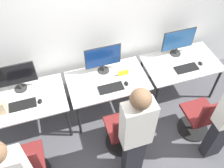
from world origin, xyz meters
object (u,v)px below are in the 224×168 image
keyboard_center (111,88)px  monitor_center (103,58)px  office_chair_center (123,132)px  mouse_center (126,83)px  keyboard_left (23,105)px  person_center (136,134)px  mouse_right (201,63)px  mouse_left (40,101)px  monitor_right (178,41)px  keyboard_right (186,68)px  monitor_left (16,76)px  office_chair_left (28,166)px  office_chair_right (200,118)px

keyboard_center → monitor_center: bearing=90.0°
office_chair_center → keyboard_center: bearing=90.5°
monitor_center → mouse_center: monitor_center is taller
keyboard_left → keyboard_center: bearing=-3.6°
person_center → mouse_right: person_center is taller
mouse_left → keyboard_center: size_ratio=0.24×
keyboard_center → person_center: person_center is taller
monitor_right → office_chair_center: bearing=-142.5°
keyboard_right → mouse_right: mouse_right is taller
monitor_left → keyboard_left: monitor_left is taller
keyboard_center → office_chair_left: bearing=-154.0°
keyboard_left → person_center: size_ratio=0.22×
monitor_left → office_chair_right: 2.72m
mouse_center → keyboard_right: mouse_center is taller
monitor_left → mouse_center: monitor_left is taller
office_chair_right → mouse_right: bearing=65.0°
monitor_right → monitor_left: bearing=180.0°
mouse_left → keyboard_right: bearing=-1.1°
monitor_left → office_chair_center: monitor_left is taller
mouse_center → monitor_left: bearing=165.4°
keyboard_left → monitor_right: (2.50, 0.32, 0.25)m
monitor_left → keyboard_left: 0.41m
mouse_left → monitor_center: (1.02, 0.32, 0.25)m
mouse_right → person_center: bearing=-147.0°
monitor_right → mouse_right: size_ratio=6.12×
monitor_left → person_center: person_center is taller
person_center → keyboard_right: size_ratio=4.62×
keyboard_left → monitor_right: size_ratio=0.67×
keyboard_left → monitor_center: 1.31m
monitor_center → keyboard_right: monitor_center is taller
keyboard_right → office_chair_right: 0.79m
mouse_left → keyboard_right: size_ratio=0.24×
office_chair_left → monitor_center: size_ratio=1.67×
monitor_right → keyboard_right: bearing=-90.0°
monitor_center → keyboard_center: size_ratio=1.49×
keyboard_center → mouse_center: 0.24m
mouse_left → mouse_right: same height
mouse_left → monitor_right: size_ratio=0.16×
monitor_left → keyboard_center: size_ratio=1.49×
person_center → office_chair_left: bearing=168.3°
keyboard_center → office_chair_center: office_chair_center is taller
mouse_left → monitor_right: (2.27, 0.33, 0.25)m
monitor_left → mouse_center: (1.49, -0.39, -0.25)m
mouse_right → monitor_center: bearing=167.6°
monitor_left → monitor_center: size_ratio=1.00×
mouse_center → monitor_right: 1.11m
monitor_left → mouse_center: 1.56m
keyboard_center → monitor_right: bearing=17.7°
keyboard_left → keyboard_right: same height
keyboard_left → person_center: person_center is taller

